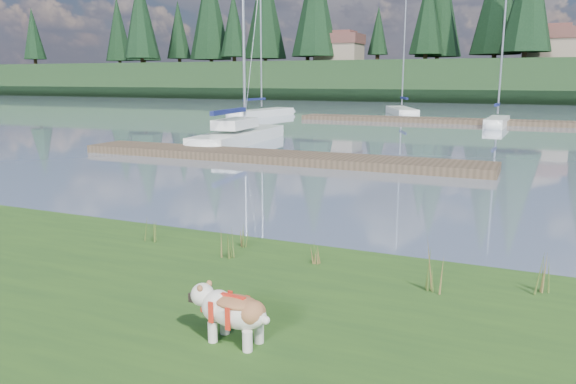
% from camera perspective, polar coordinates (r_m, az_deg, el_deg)
% --- Properties ---
extents(ground, '(200.00, 200.00, 0.00)m').
position_cam_1_polar(ground, '(40.22, 16.76, 6.72)').
color(ground, '#8091AA').
rests_on(ground, ground).
extents(bank, '(60.00, 9.00, 0.35)m').
position_cam_1_polar(bank, '(6.86, -26.69, -14.56)').
color(bank, '#2B501B').
rests_on(bank, ground).
extents(ridge, '(200.00, 20.00, 5.00)m').
position_cam_1_polar(ridge, '(82.95, 20.70, 10.45)').
color(ridge, black).
rests_on(ridge, ground).
extents(bulldog, '(0.95, 0.45, 0.57)m').
position_cam_1_polar(bulldog, '(5.93, -5.61, -11.80)').
color(bulldog, silver).
rests_on(bulldog, bank).
extents(sailboat_main, '(2.47, 8.85, 12.57)m').
position_cam_1_polar(sailboat_main, '(27.42, -4.42, 6.02)').
color(sailboat_main, white).
rests_on(sailboat_main, ground).
extents(dock_near, '(16.00, 2.00, 0.30)m').
position_cam_1_polar(dock_near, '(21.01, -1.64, 3.62)').
color(dock_near, '#4C3D2C').
rests_on(dock_near, ground).
extents(dock_far, '(26.00, 2.20, 0.30)m').
position_cam_1_polar(dock_far, '(40.01, 19.63, 6.73)').
color(dock_far, '#4C3D2C').
rests_on(dock_far, ground).
extents(sailboat_bg_0, '(2.71, 8.29, 11.79)m').
position_cam_1_polar(sailboat_bg_0, '(45.56, -2.18, 8.11)').
color(sailboat_bg_0, white).
rests_on(sailboat_bg_0, ground).
extents(sailboat_bg_1, '(4.52, 8.03, 11.98)m').
position_cam_1_polar(sailboat_bg_1, '(49.17, 11.32, 8.16)').
color(sailboat_bg_1, white).
rests_on(sailboat_bg_1, ground).
extents(sailboat_bg_2, '(1.30, 5.59, 8.62)m').
position_cam_1_polar(sailboat_bg_2, '(38.75, 20.54, 6.81)').
color(sailboat_bg_2, white).
rests_on(sailboat_bg_2, ground).
extents(weed_0, '(0.17, 0.14, 0.56)m').
position_cam_1_polar(weed_0, '(8.60, -6.44, -5.20)').
color(weed_0, '#475B23').
rests_on(weed_0, bank).
extents(weed_1, '(0.17, 0.14, 0.40)m').
position_cam_1_polar(weed_1, '(9.17, -4.45, -4.53)').
color(weed_1, '#475B23').
rests_on(weed_1, bank).
extents(weed_2, '(0.17, 0.14, 0.69)m').
position_cam_1_polar(weed_2, '(7.51, 14.70, -7.57)').
color(weed_2, '#475B23').
rests_on(weed_2, bank).
extents(weed_3, '(0.17, 0.14, 0.48)m').
position_cam_1_polar(weed_3, '(9.71, -13.53, -3.69)').
color(weed_3, '#475B23').
rests_on(weed_3, bank).
extents(weed_4, '(0.17, 0.14, 0.35)m').
position_cam_1_polar(weed_4, '(8.33, 2.64, -6.31)').
color(weed_4, '#475B23').
rests_on(weed_4, bank).
extents(weed_5, '(0.17, 0.14, 0.65)m').
position_cam_1_polar(weed_5, '(7.89, 24.61, -7.48)').
color(weed_5, '#475B23').
rests_on(weed_5, bank).
extents(mud_lip, '(60.00, 0.50, 0.14)m').
position_cam_1_polar(mud_lip, '(10.02, -6.96, -5.84)').
color(mud_lip, '#33281C').
rests_on(mud_lip, ground).
extents(conifer_0, '(5.72, 5.72, 14.15)m').
position_cam_1_polar(conifer_0, '(97.89, -14.79, 16.81)').
color(conifer_0, '#382619').
rests_on(conifer_0, ridge).
extents(conifer_1, '(4.40, 4.40, 11.30)m').
position_cam_1_polar(conifer_1, '(92.82, -5.54, 16.59)').
color(conifer_1, '#382619').
rests_on(conifer_1, ridge).
extents(conifer_2, '(6.60, 6.60, 16.05)m').
position_cam_1_polar(conifer_2, '(84.02, 2.84, 18.72)').
color(conifer_2, '#382619').
rests_on(conifer_2, ridge).
extents(conifer_3, '(4.84, 4.84, 12.25)m').
position_cam_1_polar(conifer_3, '(83.60, 13.97, 17.19)').
color(conifer_3, '#382619').
rests_on(conifer_3, ridge).
extents(house_0, '(6.30, 5.30, 4.65)m').
position_cam_1_polar(house_0, '(84.33, 5.26, 14.40)').
color(house_0, gray).
rests_on(house_0, ridge).
extents(house_1, '(6.30, 5.30, 4.65)m').
position_cam_1_polar(house_1, '(80.92, 25.22, 13.51)').
color(house_1, gray).
rests_on(house_1, ridge).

